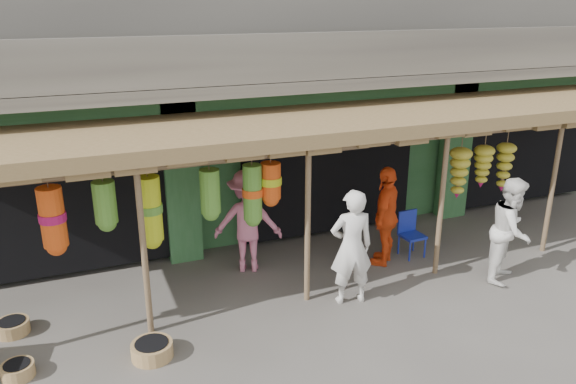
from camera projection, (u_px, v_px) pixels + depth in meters
name	position (u px, v px, depth m)	size (l,w,h in m)	color
ground	(380.00, 277.00, 9.84)	(80.00, 80.00, 0.00)	#514C47
building	(280.00, 56.00, 13.00)	(16.40, 6.80, 7.00)	gray
awning	(357.00, 125.00, 9.64)	(14.00, 2.70, 2.79)	brown
blue_chair	(410.00, 231.00, 10.59)	(0.43, 0.44, 0.86)	#18279D
basket_left	(13.00, 327.00, 8.17)	(0.47, 0.47, 0.20)	olive
basket_mid	(152.00, 350.00, 7.62)	(0.57, 0.57, 0.22)	olive
basket_right	(18.00, 371.00, 7.23)	(0.42, 0.42, 0.19)	#9C7449
person_front	(351.00, 247.00, 8.78)	(0.69, 0.45, 1.90)	white
person_right	(511.00, 230.00, 9.51)	(0.89, 0.69, 1.83)	white
person_vendor	(386.00, 216.00, 10.11)	(1.08, 0.45, 1.85)	#EA4916
person_shopper	(248.00, 221.00, 9.86)	(1.20, 0.69, 1.86)	#D36F8F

